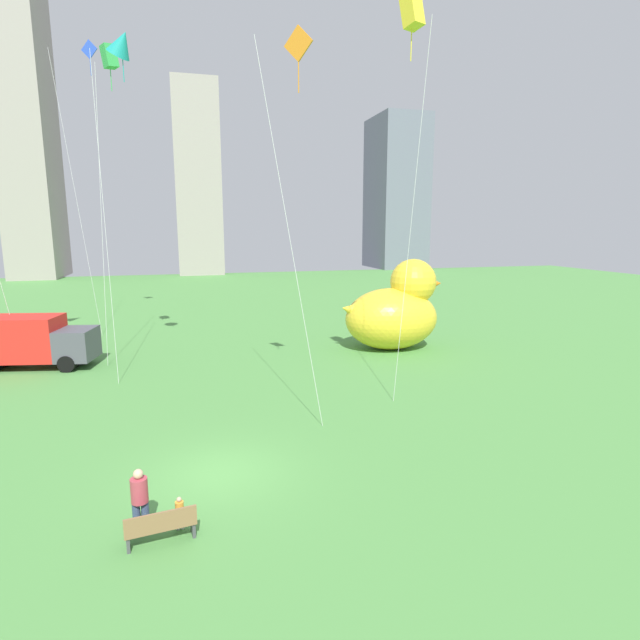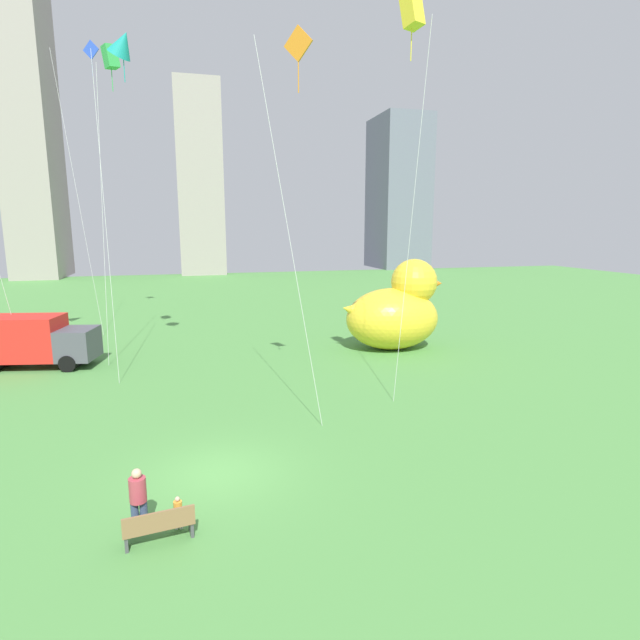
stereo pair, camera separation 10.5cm
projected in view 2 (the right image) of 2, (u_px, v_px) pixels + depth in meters
The scene contains 12 objects.
ground_plane at pixel (218, 474), 15.69m from camera, with size 140.00×140.00×0.00m, color #4F8E44.
park_bench at pixel (159, 525), 12.17m from camera, with size 1.74×0.69×0.90m.
person_adult at pixel (138, 497), 12.55m from camera, with size 0.42×0.42×1.72m.
person_child at pixel (178, 511), 12.76m from camera, with size 0.22×0.22×0.89m.
giant_inflatable_duck at pixel (396, 311), 31.47m from camera, with size 6.81×4.37×5.65m.
box_truck at pixel (31, 341), 27.37m from camera, with size 6.71×3.50×2.85m.
city_skyline at pixel (222, 169), 82.30m from camera, with size 67.62×15.16×41.73m.
kite_blue at pixel (89, 70), 34.76m from camera, with size 3.25×3.00×20.32m.
kite_orange at pixel (297, 65), 18.39m from camera, with size 2.18×2.19×14.87m.
kite_teal at pixel (122, 45), 23.59m from camera, with size 2.51×2.65×16.86m.
kite_green at pixel (110, 60), 26.15m from camera, with size 1.63×2.04×16.94m.
kite_yellow at pixel (412, 16), 18.67m from camera, with size 1.27×1.31×16.09m.
Camera 2 is at (-0.65, -14.87, 7.62)m, focal length 28.15 mm.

